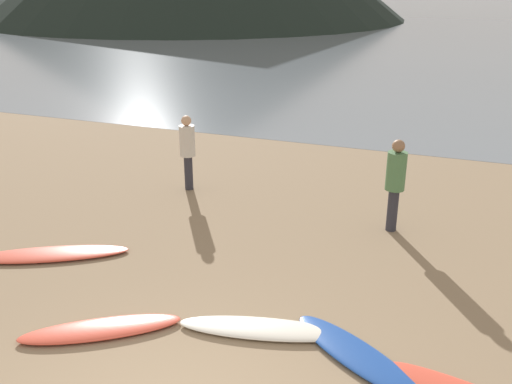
% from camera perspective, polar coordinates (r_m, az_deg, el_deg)
% --- Properties ---
extents(ground_plane, '(120.00, 120.00, 0.20)m').
position_cam_1_polar(ground_plane, '(14.31, 10.50, 3.57)').
color(ground_plane, '#8C7559').
rests_on(ground_plane, ground).
extents(ocean_water, '(140.00, 100.00, 0.01)m').
position_cam_1_polar(ocean_water, '(63.92, 19.21, 16.43)').
color(ocean_water, slate).
rests_on(ocean_water, ground).
extents(surfboard_2, '(2.37, 1.62, 0.08)m').
position_cam_1_polar(surfboard_2, '(9.48, -19.95, -5.90)').
color(surfboard_2, '#D84C38').
rests_on(surfboard_2, ground).
extents(surfboard_3, '(1.91, 1.50, 0.10)m').
position_cam_1_polar(surfboard_3, '(7.45, -15.35, -13.14)').
color(surfboard_3, '#D84C38').
rests_on(surfboard_3, ground).
extents(surfboard_4, '(2.12, 0.92, 0.09)m').
position_cam_1_polar(surfboard_4, '(7.21, 0.53, -13.58)').
color(surfboard_4, silver).
rests_on(surfboard_4, ground).
extents(surfboard_5, '(1.87, 1.46, 0.09)m').
position_cam_1_polar(surfboard_5, '(6.90, 10.01, -15.76)').
color(surfboard_5, '#1E479E').
rests_on(surfboard_5, ground).
extents(person_0, '(0.33, 0.33, 1.62)m').
position_cam_1_polar(person_0, '(9.73, 13.86, 1.37)').
color(person_0, '#2D2D38').
rests_on(person_0, ground).
extents(person_3, '(0.31, 0.31, 1.54)m').
position_cam_1_polar(person_3, '(11.44, -6.92, 4.56)').
color(person_3, '#2D2D38').
rests_on(person_3, ground).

